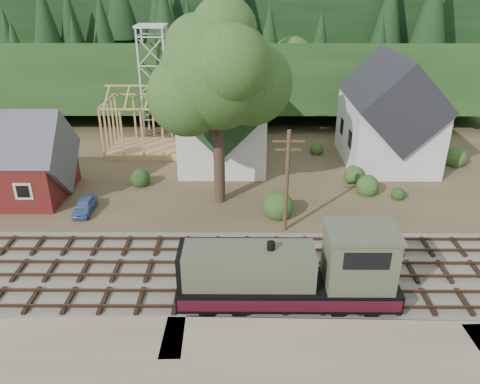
{
  "coord_description": "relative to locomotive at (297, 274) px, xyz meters",
  "views": [
    {
      "loc": [
        3.86,
        -24.87,
        17.65
      ],
      "look_at": [
        3.69,
        6.0,
        3.0
      ],
      "focal_mm": 35.0,
      "sensor_mm": 36.0,
      "label": 1
    }
  ],
  "objects": [
    {
      "name": "locomotive",
      "position": [
        0.0,
        0.0,
        0.0
      ],
      "size": [
        12.27,
        3.07,
        4.9
      ],
      "color": "black",
      "rests_on": "railroad_bed"
    },
    {
      "name": "hillside",
      "position": [
        -6.94,
        45.0,
        -2.16
      ],
      "size": [
        70.0,
        28.96,
        12.74
      ],
      "primitive_type": "cube",
      "rotation": [
        -0.17,
        0.0,
        0.0
      ],
      "color": "#1E3F19",
      "rests_on": "ground"
    },
    {
      "name": "ridge",
      "position": [
        -6.94,
        61.0,
        -2.16
      ],
      "size": [
        80.0,
        20.0,
        12.0
      ],
      "primitive_type": "cube",
      "color": "black",
      "rests_on": "ground"
    },
    {
      "name": "car_blue",
      "position": [
        -15.54,
        10.9,
        -1.3
      ],
      "size": [
        1.39,
        3.35,
        1.13
      ],
      "primitive_type": "imported",
      "rotation": [
        0.0,
        0.0,
        0.02
      ],
      "color": "#506DAB",
      "rests_on": "village_flat"
    },
    {
      "name": "ground",
      "position": [
        -6.94,
        3.0,
        -2.16
      ],
      "size": [
        140.0,
        140.0,
        0.0
      ],
      "primitive_type": "plane",
      "color": "#384C1E",
      "rests_on": "ground"
    },
    {
      "name": "embankment",
      "position": [
        -6.94,
        -5.5,
        -2.16
      ],
      "size": [
        64.0,
        5.0,
        1.6
      ],
      "primitive_type": "cube",
      "color": "#7F7259",
      "rests_on": "ground"
    },
    {
      "name": "big_tree",
      "position": [
        -4.77,
        13.08,
        8.05
      ],
      "size": [
        10.9,
        8.4,
        14.7
      ],
      "color": "#38281E",
      "rests_on": "village_flat"
    },
    {
      "name": "church",
      "position": [
        -4.94,
        22.68,
        3.02
      ],
      "size": [
        8.4,
        15.17,
        13.0
      ],
      "color": "silver",
      "rests_on": "village_flat"
    },
    {
      "name": "village_flat",
      "position": [
        -6.94,
        21.0,
        -2.01
      ],
      "size": [
        64.0,
        26.0,
        0.3
      ],
      "primitive_type": "cube",
      "color": "brown",
      "rests_on": "ground"
    },
    {
      "name": "telegraph_pole_near",
      "position": [
        0.06,
        8.2,
        2.08
      ],
      "size": [
        2.2,
        0.28,
        8.0
      ],
      "color": "#4C331E",
      "rests_on": "ground"
    },
    {
      "name": "lattice_tower",
      "position": [
        -12.94,
        31.0,
        7.87
      ],
      "size": [
        3.2,
        3.2,
        12.12
      ],
      "color": "silver",
      "rests_on": "village_flat"
    },
    {
      "name": "timber_frame",
      "position": [
        -12.94,
        25.0,
        1.1
      ],
      "size": [
        8.2,
        6.2,
        6.99
      ],
      "color": "tan",
      "rests_on": "village_flat"
    },
    {
      "name": "farmhouse",
      "position": [
        11.06,
        22.0,
        2.7
      ],
      "size": [
        8.4,
        10.8,
        10.6
      ],
      "color": "silver",
      "rests_on": "village_flat"
    },
    {
      "name": "depot",
      "position": [
        -22.94,
        14.0,
        1.05
      ],
      "size": [
        10.8,
        7.41,
        9.0
      ],
      "color": "#521213",
      "rests_on": "village_flat"
    },
    {
      "name": "car_red",
      "position": [
        11.99,
        21.63,
        -1.26
      ],
      "size": [
        4.33,
        2.02,
        1.2
      ],
      "primitive_type": "imported",
      "rotation": [
        0.0,
        0.0,
        1.57
      ],
      "color": "red",
      "rests_on": "village_flat"
    },
    {
      "name": "railroad_bed",
      "position": [
        -6.94,
        3.0,
        -2.08
      ],
      "size": [
        64.0,
        11.0,
        0.16
      ],
      "primitive_type": "cube",
      "color": "#726B5B",
      "rests_on": "ground"
    }
  ]
}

